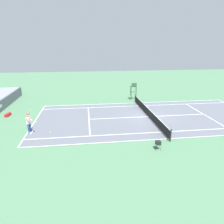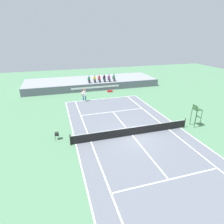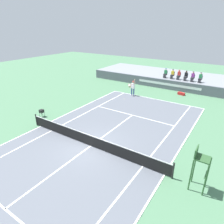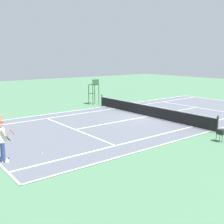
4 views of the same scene
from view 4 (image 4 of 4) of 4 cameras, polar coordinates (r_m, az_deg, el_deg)
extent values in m
plane|color=#4C7A56|center=(21.47, 7.23, -0.97)|extent=(80.00, 80.00, 0.00)
cube|color=slate|center=(21.47, 7.23, -0.94)|extent=(10.98, 23.78, 0.02)
cube|color=white|center=(18.14, 19.63, -3.75)|extent=(0.10, 23.78, 0.01)
cube|color=white|center=(25.55, -1.52, 1.13)|extent=(0.10, 23.78, 0.01)
cube|color=white|center=(18.88, 16.11, -2.95)|extent=(0.10, 23.78, 0.01)
cube|color=white|center=(24.47, 0.40, 0.69)|extent=(0.10, 23.78, 0.01)
cube|color=white|center=(17.62, -7.65, -3.61)|extent=(8.22, 0.10, 0.01)
cube|color=white|center=(26.33, 17.11, 0.94)|extent=(8.22, 0.10, 0.01)
cube|color=white|center=(21.47, 7.23, -0.91)|extent=(0.10, 12.80, 0.01)
cylinder|color=black|center=(17.79, 20.95, -2.42)|extent=(0.10, 0.10, 1.07)
cylinder|color=black|center=(25.83, -2.12, 2.39)|extent=(0.10, 0.10, 1.07)
cube|color=black|center=(21.38, 7.26, 0.29)|extent=(11.78, 0.02, 0.84)
cube|color=white|center=(21.30, 7.29, 1.40)|extent=(11.78, 0.03, 0.06)
cylinder|color=navy|center=(13.21, -21.73, -7.44)|extent=(0.15, 0.15, 0.92)
cylinder|color=navy|center=(12.91, -21.54, -7.87)|extent=(0.15, 0.15, 0.92)
cube|color=white|center=(13.35, -21.34, -9.09)|extent=(0.16, 0.30, 0.10)
cube|color=white|center=(13.05, -21.15, -9.54)|extent=(0.16, 0.30, 0.10)
cube|color=white|center=(12.84, -21.88, -4.44)|extent=(0.43, 0.30, 0.60)
sphere|color=tan|center=(12.73, -22.04, -2.40)|extent=(0.22, 0.22, 0.22)
cylinder|color=red|center=(12.71, -22.07, -2.00)|extent=(0.21, 0.21, 0.06)
cylinder|color=tan|center=(12.97, -22.08, -1.76)|extent=(0.12, 0.22, 0.61)
cylinder|color=tan|center=(12.60, -21.28, -4.59)|extent=(0.14, 0.34, 0.56)
cylinder|color=black|center=(12.61, -20.68, -5.15)|extent=(0.07, 0.19, 0.25)
torus|color=red|center=(12.59, -19.99, -3.90)|extent=(0.33, 0.24, 0.26)
cylinder|color=silver|center=(12.59, -19.99, -3.90)|extent=(0.29, 0.20, 0.22)
sphere|color=#D1E533|center=(13.61, -14.20, -8.33)|extent=(0.07, 0.07, 0.07)
cylinder|color=#2D562D|center=(26.94, -4.83, 3.62)|extent=(0.07, 0.07, 1.90)
cylinder|color=#2D562D|center=(27.32, -3.60, 3.74)|extent=(0.07, 0.07, 1.90)
cylinder|color=#2D562D|center=(26.36, -3.99, 3.46)|extent=(0.07, 0.07, 1.90)
cylinder|color=#2D562D|center=(26.75, -2.75, 3.59)|extent=(0.07, 0.07, 1.90)
cube|color=#2D562D|center=(26.73, -3.82, 5.69)|extent=(0.70, 0.70, 0.06)
cube|color=#2D562D|center=(26.41, -3.39, 6.22)|extent=(0.06, 0.70, 0.48)
cube|color=#2D562D|center=(27.09, -4.17, 3.87)|extent=(0.10, 0.70, 0.04)
cube|color=black|center=(16.04, 21.67, -3.83)|extent=(0.36, 0.36, 0.28)
cylinder|color=black|center=(16.35, 21.38, -4.80)|extent=(0.02, 0.02, 0.42)
cylinder|color=black|center=(15.90, 21.80, -5.27)|extent=(0.02, 0.02, 0.42)
cylinder|color=black|center=(16.07, 20.75, -5.03)|extent=(0.02, 0.02, 0.42)
ellipsoid|color=#D1E533|center=(16.02, 21.69, -3.56)|extent=(0.30, 0.30, 0.12)
camera|label=1|loc=(10.30, 87.39, 17.39)|focal=32.46mm
camera|label=2|loc=(31.36, 38.54, 17.48)|focal=30.43mm
camera|label=3|loc=(33.36, 9.22, 17.13)|focal=31.91mm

